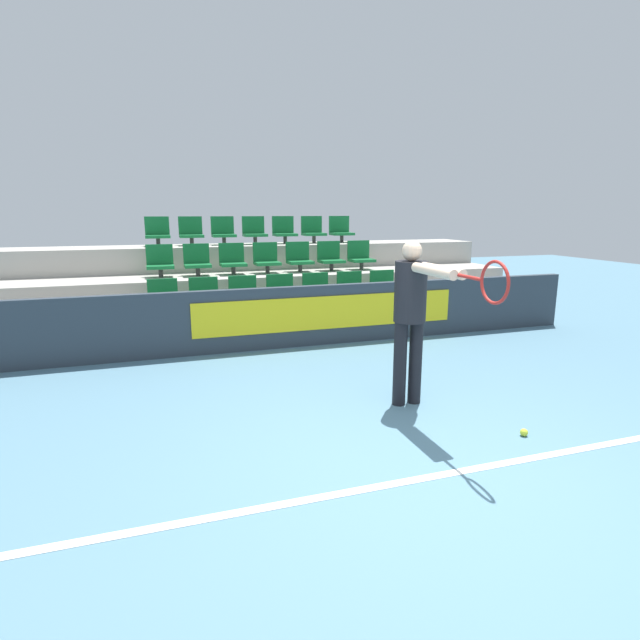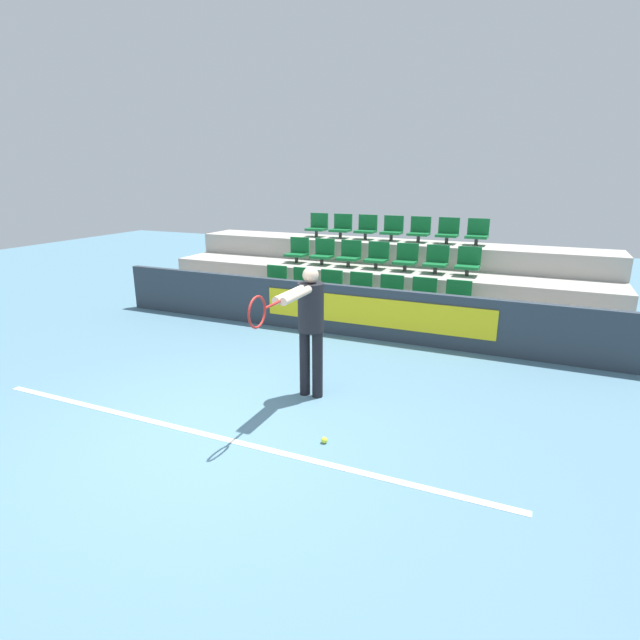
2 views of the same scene
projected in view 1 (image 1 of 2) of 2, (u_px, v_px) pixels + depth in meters
The scene contains 29 objects.
ground_plane at pixel (427, 472), 3.69m from camera, with size 30.00×30.00×0.00m, color slate.
court_baseline at pixel (433, 476), 3.62m from camera, with size 6.17×0.08×0.01m.
barrier_wall at pixel (295, 317), 7.04m from camera, with size 9.13×0.14×0.86m.
bleacher_tier_front at pixel (284, 323), 7.63m from camera, with size 8.73×1.02×0.43m.
bleacher_tier_middle at pixel (269, 298), 8.53m from camera, with size 8.73×1.02×0.86m.
bleacher_tier_back at pixel (257, 279), 9.43m from camera, with size 8.73×1.02×1.29m.
stadium_chair_0 at pixel (163, 299), 7.11m from camera, with size 0.42×0.37×0.51m.
stadium_chair_1 at pixel (205, 297), 7.29m from camera, with size 0.42×0.37×0.51m.
stadium_chair_2 at pixel (244, 295), 7.46m from camera, with size 0.42×0.37×0.51m.
stadium_chair_3 at pixel (281, 293), 7.64m from camera, with size 0.42×0.37×0.51m.
stadium_chair_4 at pixel (317, 291), 7.82m from camera, with size 0.42×0.37×0.51m.
stadium_chair_5 at pixel (351, 289), 8.00m from camera, with size 0.42×0.37×0.51m.
stadium_chair_6 at pixel (384, 288), 8.17m from camera, with size 0.42×0.37×0.51m.
stadium_chair_7 at pixel (160, 262), 7.96m from camera, with size 0.42×0.37×0.51m.
stadium_chair_8 at pixel (197, 261), 8.14m from camera, with size 0.42×0.37×0.51m.
stadium_chair_9 at pixel (233, 260), 8.32m from camera, with size 0.42×0.37×0.51m.
stadium_chair_10 at pixel (266, 259), 8.50m from camera, with size 0.42×0.37×0.51m.
stadium_chair_11 at pixel (299, 258), 8.67m from camera, with size 0.42×0.37×0.51m.
stadium_chair_12 at pixel (330, 257), 8.85m from camera, with size 0.42×0.37×0.51m.
stadium_chair_13 at pixel (360, 256), 9.03m from camera, with size 0.42×0.37×0.51m.
stadium_chair_14 at pixel (158, 233), 8.82m from camera, with size 0.42×0.37×0.51m.
stadium_chair_15 at pixel (191, 232), 8.99m from camera, with size 0.42×0.37×0.51m.
stadium_chair_16 at pixel (223, 232), 9.17m from camera, with size 0.42×0.37×0.51m.
stadium_chair_17 at pixel (254, 231), 9.35m from camera, with size 0.42×0.37×0.51m.
stadium_chair_18 at pixel (284, 231), 9.53m from camera, with size 0.42×0.37×0.51m.
stadium_chair_19 at pixel (313, 231), 9.70m from camera, with size 0.42×0.37×0.51m.
stadium_chair_20 at pixel (341, 230), 9.88m from camera, with size 0.42×0.37×0.51m.
tennis_player at pixel (414, 307), 4.73m from camera, with size 0.31×1.54×1.62m.
tennis_ball at pixel (524, 432), 4.27m from camera, with size 0.07×0.07×0.07m.
Camera 1 is at (-1.81, -2.94, 1.88)m, focal length 28.00 mm.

